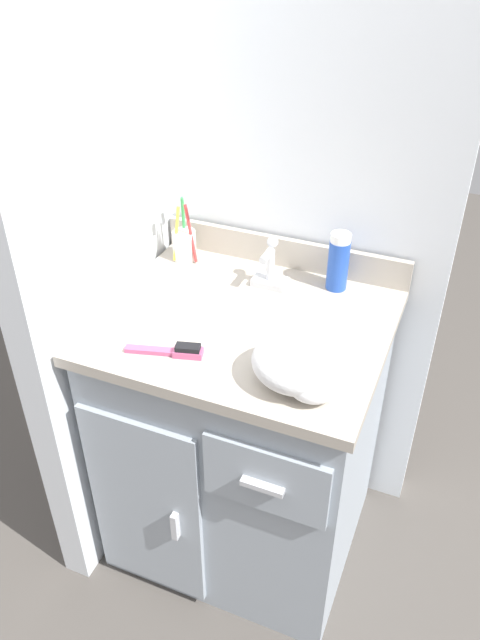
{
  "coord_description": "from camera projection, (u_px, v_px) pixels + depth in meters",
  "views": [
    {
      "loc": [
        0.47,
        -1.16,
        1.69
      ],
      "look_at": [
        0.0,
        -0.03,
        0.83
      ],
      "focal_mm": 35.0,
      "sensor_mm": 36.0,
      "label": 1
    }
  ],
  "objects": [
    {
      "name": "hairbrush",
      "position": [
        175.0,
        351.0,
        1.41
      ],
      "size": [
        0.18,
        0.07,
        0.03
      ],
      "rotation": [
        0.0,
        0.0,
        0.27
      ],
      "color": "#C1517F",
      "rests_on": "vanity"
    },
    {
      "name": "sink_faucet",
      "position": [
        270.0,
        270.0,
        1.63
      ],
      "size": [
        0.09,
        0.09,
        0.14
      ],
      "color": "silver",
      "rests_on": "vanity"
    },
    {
      "name": "shaving_cream_can",
      "position": [
        338.0,
        262.0,
        1.61
      ],
      "size": [
        0.05,
        0.05,
        0.16
      ],
      "color": "#234CB2",
      "rests_on": "vanity"
    },
    {
      "name": "wall_back",
      "position": [
        296.0,
        159.0,
        1.63
      ],
      "size": [
        0.88,
        0.08,
        2.2
      ],
      "primitive_type": "cube",
      "color": "silver",
      "rests_on": "ground_plane"
    },
    {
      "name": "backsplash",
      "position": [
        284.0,
        252.0,
        1.72
      ],
      "size": [
        0.7,
        0.02,
        0.08
      ],
      "color": "#B2A899",
      "rests_on": "vanity"
    },
    {
      "name": "ground_plane",
      "position": [
        244.0,
        527.0,
        2.0
      ],
      "size": [
        6.0,
        6.0,
        0.0
      ],
      "primitive_type": "plane",
      "color": "#4C4742"
    },
    {
      "name": "toothbrush_cup",
      "position": [
        184.0,
        242.0,
        1.75
      ],
      "size": [
        0.08,
        0.07,
        0.2
      ],
      "color": "white",
      "rests_on": "vanity"
    },
    {
      "name": "wall_left",
      "position": [
        91.0,
        185.0,
        1.49
      ],
      "size": [
        0.08,
        0.68,
        2.2
      ],
      "primitive_type": "cube",
      "color": "silver",
      "rests_on": "ground_plane"
    },
    {
      "name": "vanity",
      "position": [
        243.0,
        434.0,
        1.75
      ],
      "size": [
        0.7,
        0.61,
        0.81
      ],
      "color": "#9EA8B2",
      "rests_on": "ground_plane"
    },
    {
      "name": "hand_towel",
      "position": [
        302.0,
        365.0,
        1.31
      ],
      "size": [
        0.2,
        0.19,
        0.11
      ],
      "color": "white",
      "rests_on": "vanity"
    }
  ]
}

